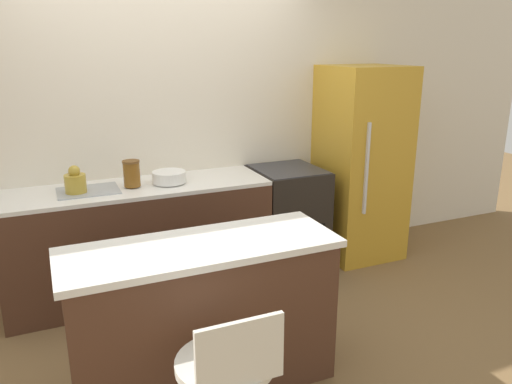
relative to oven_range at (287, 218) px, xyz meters
The scene contains 9 objects.
ground_plane 1.15m from the oven_range, 162.05° to the right, with size 14.00×14.00×0.00m, color brown.
wall_back 1.36m from the oven_range, 161.38° to the left, with size 8.00×0.06×2.60m.
back_counter 1.31m from the oven_range, behind, with size 2.03×0.62×0.90m.
kitchen_island 1.79m from the oven_range, 132.67° to the right, with size 1.53×0.55×0.89m.
oven_range is the anchor object (origin of this frame).
refrigerator 0.86m from the oven_range, ahead, with size 0.68×0.69×1.76m.
kettle 1.83m from the oven_range, behind, with size 0.15×0.15×0.20m.
mixing_bowl 1.17m from the oven_range, behind, with size 0.26×0.26×0.09m.
canister_jar 1.45m from the oven_range, behind, with size 0.13×0.13×0.20m.
Camera 1 is at (-0.94, -3.42, 1.94)m, focal length 35.00 mm.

